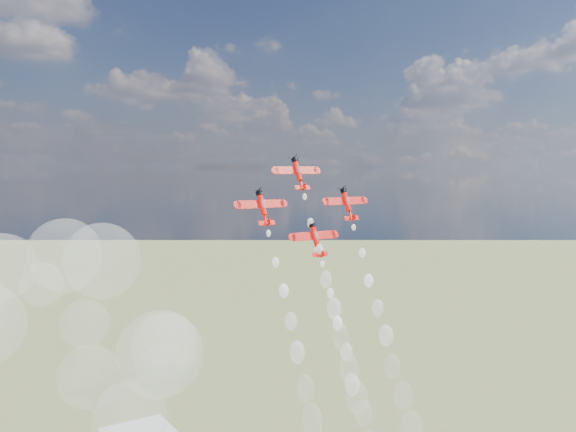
{
  "coord_description": "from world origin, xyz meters",
  "views": [
    {
      "loc": [
        -86.7,
        -124.45,
        119.28
      ],
      "look_at": [
        1.2,
        13.08,
        106.22
      ],
      "focal_mm": 38.0,
      "sensor_mm": 36.0,
      "label": 1
    }
  ],
  "objects_px": {
    "plane_left": "(263,207)",
    "plane_right": "(347,203)",
    "plane_lead": "(298,173)",
    "plane_slot": "(316,239)"
  },
  "relations": [
    {
      "from": "plane_lead",
      "to": "plane_right",
      "type": "bearing_deg",
      "value": -17.02
    },
    {
      "from": "plane_left",
      "to": "plane_right",
      "type": "bearing_deg",
      "value": 0.0
    },
    {
      "from": "plane_lead",
      "to": "plane_right",
      "type": "distance_m",
      "value": 17.07
    },
    {
      "from": "plane_left",
      "to": "plane_right",
      "type": "xyz_separation_m",
      "value": [
        27.98,
        0.0,
        0.0
      ]
    },
    {
      "from": "plane_slot",
      "to": "plane_lead",
      "type": "bearing_deg",
      "value": 90.0
    },
    {
      "from": "plane_left",
      "to": "plane_right",
      "type": "height_order",
      "value": "same"
    },
    {
      "from": "plane_right",
      "to": "plane_slot",
      "type": "height_order",
      "value": "plane_right"
    },
    {
      "from": "plane_slot",
      "to": "plane_right",
      "type": "bearing_deg",
      "value": 17.02
    },
    {
      "from": "plane_left",
      "to": "plane_slot",
      "type": "xyz_separation_m",
      "value": [
        13.99,
        -4.28,
        -8.81
      ]
    },
    {
      "from": "plane_lead",
      "to": "plane_left",
      "type": "relative_size",
      "value": 1.0
    }
  ]
}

